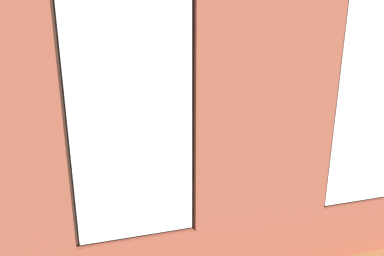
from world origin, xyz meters
The scene contains 13 objects.
ground_plane centered at (0.00, 0.00, -0.05)m, with size 7.30×5.55×0.10m, color brown.
brick_wall_with_windows centered at (0.00, 2.39, 1.47)m, with size 6.70×0.30×3.02m.
couch_by_window centered at (0.27, 1.74, 0.33)m, with size 1.74×0.87×0.80m.
couch_left centered at (-2.65, -0.03, 0.33)m, with size 0.96×2.01×0.80m.
coffee_table centered at (0.35, -0.46, 0.35)m, with size 1.21×0.73×0.41m.
cup_ceramic centered at (0.71, -0.35, 0.45)m, with size 0.08×0.08×0.09m, color #4C4C51.
candle_jar centered at (0.35, -0.46, 0.46)m, with size 0.08×0.08×0.11m, color #B7333D.
remote_silver centered at (0.26, -0.35, 0.42)m, with size 0.05×0.17×0.02m, color #B2B2B7.
papasan_chair centered at (1.05, -1.66, 0.44)m, with size 1.06×1.06×0.68m.
potted_plant_near_tv centered at (2.45, 1.14, 0.50)m, with size 0.75×0.87×1.17m.
potted_plant_between_couches centered at (-1.05, 1.70, 0.53)m, with size 0.84×0.86×1.10m.
potted_plant_corner_near_left centered at (-2.80, -1.76, 0.49)m, with size 0.98×0.94×1.26m.
potted_plant_beside_window_right centered at (2.10, 1.85, 0.76)m, with size 0.82×0.94×1.20m.
Camera 1 is at (1.54, 5.31, 2.53)m, focal length 35.00 mm.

